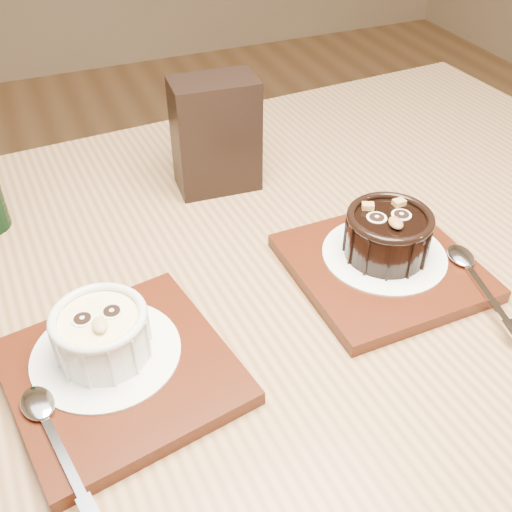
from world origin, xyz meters
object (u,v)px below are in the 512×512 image
Objects in this scene: table at (237,357)px; tray_left at (121,373)px; tray_right at (382,267)px; ramekin_dark at (388,233)px; condiment_stand at (216,135)px; ramekin_white at (101,332)px.

table is 6.92× the size of tray_left.
tray_left is (-0.13, -0.06, 0.10)m from table.
tray_right is 2.03× the size of ramekin_dark.
table is 0.17m from tray_left.
tray_left is at bearing -124.99° from condiment_stand.
tray_left is at bearing -159.99° from ramekin_dark.
table is 0.19m from ramekin_white.
ramekin_white is 0.93× the size of ramekin_dark.
condiment_stand reaches higher than tray_left.
tray_right is at bearing -9.14° from table.
table is 0.19m from tray_right.
tray_left is 1.29× the size of condiment_stand.
condiment_stand is (0.06, 0.20, 0.16)m from table.
ramekin_white reaches higher than tray_right.
condiment_stand reaches higher than tray_right.
condiment_stand is at bearing 53.27° from ramekin_white.
ramekin_dark is at bearing -64.13° from condiment_stand.
tray_left is at bearing -173.16° from tray_right.
condiment_stand reaches higher than table.
table is 15.15× the size of ramekin_white.
ramekin_white is 0.29m from tray_right.
tray_right is (0.28, 0.03, 0.00)m from tray_left.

